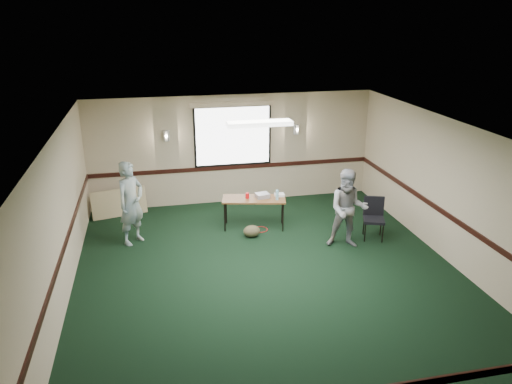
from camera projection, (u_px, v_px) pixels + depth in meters
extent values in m
plane|color=black|center=(271.00, 278.00, 9.07)|extent=(8.00, 8.00, 0.00)
plane|color=tan|center=(233.00, 150.00, 12.28)|extent=(7.00, 0.00, 7.00)
plane|color=tan|center=(369.00, 357.00, 4.94)|extent=(7.00, 0.00, 7.00)
plane|color=tan|center=(58.00, 227.00, 7.91)|extent=(0.00, 8.00, 8.00)
plane|color=tan|center=(454.00, 194.00, 9.30)|extent=(0.00, 8.00, 8.00)
plane|color=white|center=(273.00, 133.00, 8.15)|extent=(8.00, 8.00, 0.00)
cube|color=black|center=(233.00, 167.00, 12.42)|extent=(7.00, 0.03, 0.10)
cube|color=black|center=(63.00, 252.00, 8.07)|extent=(0.03, 8.00, 0.10)
cube|color=black|center=(450.00, 216.00, 9.45)|extent=(0.03, 8.00, 0.10)
cube|color=black|center=(233.00, 136.00, 12.14)|extent=(1.90, 0.01, 1.50)
cube|color=white|center=(233.00, 136.00, 12.13)|extent=(1.80, 0.02, 1.40)
cube|color=#C7AC8C|center=(232.00, 104.00, 11.87)|extent=(2.05, 0.08, 0.10)
cylinder|color=silver|center=(166.00, 136.00, 11.75)|extent=(0.16, 0.16, 0.25)
cylinder|color=silver|center=(296.00, 129.00, 12.39)|extent=(0.16, 0.16, 0.25)
cube|color=white|center=(259.00, 123.00, 9.08)|extent=(1.20, 0.32, 0.08)
cube|color=#553618|center=(254.00, 199.00, 10.96)|extent=(1.47, 0.84, 0.04)
cylinder|color=black|center=(225.00, 217.00, 10.88)|extent=(0.03, 0.03, 0.65)
cylinder|color=black|center=(283.00, 218.00, 10.87)|extent=(0.03, 0.03, 0.65)
cylinder|color=black|center=(226.00, 210.00, 11.29)|extent=(0.03, 0.03, 0.65)
cylinder|color=black|center=(282.00, 210.00, 11.28)|extent=(0.03, 0.03, 0.65)
cube|color=#94939B|center=(262.00, 195.00, 10.99)|extent=(0.32, 0.28, 0.10)
cube|color=white|center=(279.00, 195.00, 11.09)|extent=(0.22, 0.18, 0.05)
cylinder|color=red|center=(247.00, 196.00, 10.95)|extent=(0.08, 0.08, 0.12)
cylinder|color=#88C8DF|center=(277.00, 195.00, 10.84)|extent=(0.07, 0.07, 0.22)
ellipsoid|color=brown|center=(252.00, 231.00, 10.68)|extent=(0.36, 0.27, 0.26)
torus|color=red|center=(260.00, 229.00, 11.05)|extent=(0.43, 0.43, 0.02)
cube|color=tan|center=(119.00, 203.00, 11.71)|extent=(1.28, 0.48, 0.65)
cube|color=black|center=(374.00, 220.00, 10.50)|extent=(0.54, 0.54, 0.06)
cube|color=black|center=(374.00, 206.00, 10.61)|extent=(0.42, 0.19, 0.43)
cylinder|color=black|center=(365.00, 233.00, 10.43)|extent=(0.03, 0.03, 0.40)
cylinder|color=black|center=(383.00, 234.00, 10.39)|extent=(0.03, 0.03, 0.40)
cylinder|color=black|center=(364.00, 226.00, 10.76)|extent=(0.03, 0.03, 0.40)
cylinder|color=black|center=(381.00, 227.00, 10.72)|extent=(0.03, 0.03, 0.40)
imported|color=#3A5F81|center=(131.00, 203.00, 10.17)|extent=(0.75, 0.75, 1.75)
imported|color=#708CAE|center=(348.00, 209.00, 10.03)|extent=(0.95, 0.84, 1.64)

